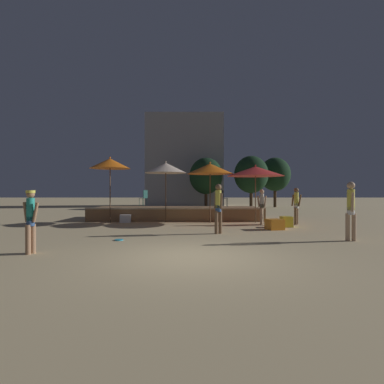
{
  "coord_description": "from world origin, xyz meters",
  "views": [
    {
      "loc": [
        -0.0,
        -7.18,
        1.61
      ],
      "look_at": [
        0.0,
        6.58,
        1.53
      ],
      "focal_mm": 28.0,
      "sensor_mm": 36.0,
      "label": 1
    }
  ],
  "objects": [
    {
      "name": "person_3",
      "position": [
        4.92,
        6.9,
        0.94
      ],
      "size": [
        0.43,
        0.38,
        1.73
      ],
      "rotation": [
        0.0,
        0.0,
        0.86
      ],
      "color": "brown",
      "rests_on": "ground"
    },
    {
      "name": "bistro_chair_2",
      "position": [
        1.69,
        9.21,
        1.27
      ],
      "size": [
        0.4,
        0.4,
        0.9
      ],
      "rotation": [
        0.0,
        0.0,
        1.6
      ],
      "color": "#2D3338",
      "rests_on": "wooden_deck"
    },
    {
      "name": "cube_seat_2",
      "position": [
        3.39,
        5.09,
        0.21
      ],
      "size": [
        0.73,
        0.73,
        0.42
      ],
      "rotation": [
        0.0,
        0.0,
        0.23
      ],
      "color": "orange",
      "rests_on": "ground"
    },
    {
      "name": "bistro_chair_1",
      "position": [
        1.68,
        10.33,
        1.27
      ],
      "size": [
        0.4,
        0.4,
        0.9
      ],
      "rotation": [
        0.0,
        0.0,
        0.03
      ],
      "color": "#2D3338",
      "rests_on": "wooden_deck"
    },
    {
      "name": "wooden_deck",
      "position": [
        -0.85,
        9.67,
        0.32
      ],
      "size": [
        9.25,
        3.18,
        0.72
      ],
      "color": "olive",
      "rests_on": "ground"
    },
    {
      "name": "frisbee_disc",
      "position": [
        -2.35,
        2.42,
        0.02
      ],
      "size": [
        0.27,
        0.27,
        0.03
      ],
      "color": "#33B2D8",
      "rests_on": "ground"
    },
    {
      "name": "person_2",
      "position": [
        3.3,
        6.95,
        0.89
      ],
      "size": [
        0.44,
        0.29,
        1.66
      ],
      "rotation": [
        0.0,
        0.0,
        1.07
      ],
      "color": "tan",
      "rests_on": "ground"
    },
    {
      "name": "patio_umbrella_2",
      "position": [
        -4.09,
        7.75,
        2.95
      ],
      "size": [
        2.0,
        2.0,
        3.29
      ],
      "color": "brown",
      "rests_on": "ground"
    },
    {
      "name": "ground_plane",
      "position": [
        0.0,
        0.0,
        0.0
      ],
      "size": [
        120.0,
        120.0,
        0.0
      ],
      "primitive_type": "plane",
      "color": "#D1B784"
    },
    {
      "name": "background_tree_1",
      "position": [
        7.99,
        21.58,
        3.15
      ],
      "size": [
        2.93,
        2.93,
        4.77
      ],
      "color": "#3D2B1C",
      "rests_on": "ground"
    },
    {
      "name": "background_tree_2",
      "position": [
        1.27,
        19.91,
        2.91
      ],
      "size": [
        3.0,
        3.0,
        4.57
      ],
      "color": "#3D2B1C",
      "rests_on": "ground"
    },
    {
      "name": "patio_umbrella_3",
      "position": [
        0.89,
        7.57,
        2.67
      ],
      "size": [
        2.28,
        2.28,
        3.01
      ],
      "color": "brown",
      "rests_on": "ground"
    },
    {
      "name": "patio_umbrella_0",
      "position": [
        -1.32,
        7.86,
        2.74
      ],
      "size": [
        2.11,
        2.11,
        3.08
      ],
      "color": "brown",
      "rests_on": "ground"
    },
    {
      "name": "distant_building",
      "position": [
        -0.78,
        24.45,
        4.74
      ],
      "size": [
        7.92,
        3.46,
        9.47
      ],
      "color": "gray",
      "rests_on": "ground"
    },
    {
      "name": "patio_umbrella_1",
      "position": [
        3.16,
        7.7,
        2.56
      ],
      "size": [
        2.81,
        2.81,
        2.88
      ],
      "color": "brown",
      "rests_on": "ground"
    },
    {
      "name": "background_tree_0",
      "position": [
        5.27,
        19.47,
        3.02
      ],
      "size": [
        3.02,
        3.02,
        4.69
      ],
      "color": "#3D2B1C",
      "rests_on": "ground"
    },
    {
      "name": "person_1",
      "position": [
        0.98,
        3.91,
        1.03
      ],
      "size": [
        0.31,
        0.45,
        1.85
      ],
      "rotation": [
        0.0,
        0.0,
        3.68
      ],
      "color": "brown",
      "rests_on": "ground"
    },
    {
      "name": "person_0",
      "position": [
        -4.1,
        0.39,
        0.89
      ],
      "size": [
        0.49,
        0.28,
        1.61
      ],
      "rotation": [
        0.0,
        0.0,
        4.41
      ],
      "color": "#997051",
      "rests_on": "ground"
    },
    {
      "name": "bistro_chair_0",
      "position": [
        -2.69,
        9.66,
        1.27
      ],
      "size": [
        0.47,
        0.47,
        0.9
      ],
      "rotation": [
        0.0,
        0.0,
        4.18
      ],
      "color": "#1E4C47",
      "rests_on": "wooden_deck"
    },
    {
      "name": "cube_seat_0",
      "position": [
        4.14,
        5.93,
        0.23
      ],
      "size": [
        0.49,
        0.49,
        0.46
      ],
      "rotation": [
        0.0,
        0.0,
        0.09
      ],
      "color": "yellow",
      "rests_on": "ground"
    },
    {
      "name": "cube_seat_1",
      "position": [
        -3.35,
        7.83,
        0.19
      ],
      "size": [
        0.62,
        0.62,
        0.39
      ],
      "rotation": [
        0.0,
        0.0,
        0.17
      ],
      "color": "white",
      "rests_on": "ground"
    },
    {
      "name": "person_4",
      "position": [
        5.05,
        2.32,
        1.06
      ],
      "size": [
        0.31,
        0.51,
        1.88
      ],
      "rotation": [
        0.0,
        0.0,
        6.06
      ],
      "color": "tan",
      "rests_on": "ground"
    }
  ]
}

